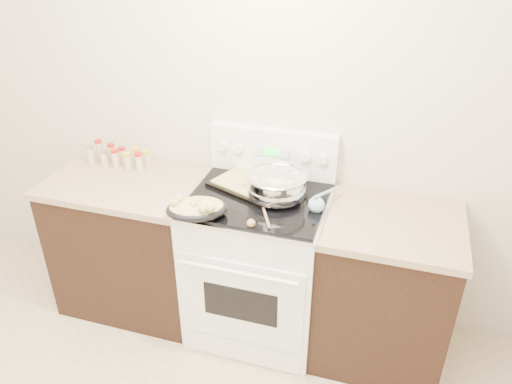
% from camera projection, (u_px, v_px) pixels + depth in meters
% --- Properties ---
extents(counter_left, '(0.93, 0.67, 0.92)m').
position_uv_depth(counter_left, '(136.00, 242.00, 3.21)').
color(counter_left, black).
rests_on(counter_left, ground).
extents(counter_right, '(0.73, 0.67, 0.92)m').
position_uv_depth(counter_right, '(383.00, 288.00, 2.81)').
color(counter_right, black).
rests_on(counter_right, ground).
extents(kitchen_range, '(0.78, 0.73, 1.22)m').
position_uv_depth(kitchen_range, '(259.00, 262.00, 2.98)').
color(kitchen_range, white).
rests_on(kitchen_range, ground).
extents(mixing_bowl, '(0.35, 0.35, 0.19)m').
position_uv_depth(mixing_bowl, '(277.00, 186.00, 2.69)').
color(mixing_bowl, silver).
rests_on(mixing_bowl, kitchen_range).
extents(roasting_pan, '(0.38, 0.33, 0.11)m').
position_uv_depth(roasting_pan, '(197.00, 208.00, 2.55)').
color(roasting_pan, black).
rests_on(roasting_pan, kitchen_range).
extents(baking_sheet, '(0.52, 0.45, 0.06)m').
position_uv_depth(baking_sheet, '(253.00, 184.00, 2.83)').
color(baking_sheet, black).
rests_on(baking_sheet, kitchen_range).
extents(wooden_spoon, '(0.12, 0.23, 0.04)m').
position_uv_depth(wooden_spoon, '(256.00, 220.00, 2.52)').
color(wooden_spoon, '#AB824E').
rests_on(wooden_spoon, kitchen_range).
extents(blue_ladle, '(0.14, 0.28, 0.11)m').
position_uv_depth(blue_ladle, '(317.00, 203.00, 2.62)').
color(blue_ladle, '#82A8C3').
rests_on(blue_ladle, kitchen_range).
extents(spice_jars, '(0.39, 0.15, 0.13)m').
position_uv_depth(spice_jars, '(119.00, 156.00, 3.11)').
color(spice_jars, '#BFB28C').
rests_on(spice_jars, counter_left).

